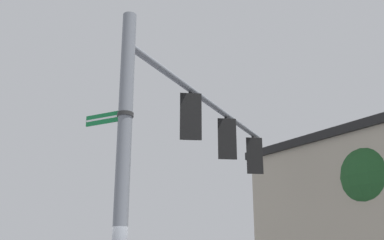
{
  "coord_description": "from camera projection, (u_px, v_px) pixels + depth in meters",
  "views": [
    {
      "loc": [
        0.31,
        -9.12,
        1.63
      ],
      "look_at": [
        1.6,
        2.41,
        5.4
      ],
      "focal_mm": 45.19,
      "sensor_mm": 36.0,
      "label": 1
    }
  ],
  "objects": [
    {
      "name": "tree_by_storefront",
      "position": [
        383.0,
        180.0,
        15.67
      ],
      "size": [
        2.81,
        2.81,
        6.07
      ],
      "color": "#4C3823",
      "rests_on": "ground"
    },
    {
      "name": "traffic_light_mid_inner",
      "position": [
        226.0,
        140.0,
        14.08
      ],
      "size": [
        0.54,
        0.49,
        1.31
      ],
      "color": "black"
    },
    {
      "name": "mast_arm",
      "position": [
        209.0,
        103.0,
        13.32
      ],
      "size": [
        4.46,
        6.63,
        0.17
      ],
      "primitive_type": "cylinder",
      "rotation": [
        0.0,
        1.57,
        0.99
      ],
      "color": "slate"
    },
    {
      "name": "signal_pole",
      "position": [
        123.0,
        176.0,
        9.16
      ],
      "size": [
        0.29,
        0.29,
        6.91
      ],
      "primitive_type": "cylinder",
      "color": "slate",
      "rests_on": "ground"
    },
    {
      "name": "traffic_light_mid_outer",
      "position": [
        253.0,
        157.0,
        16.02
      ],
      "size": [
        0.54,
        0.49,
        1.31
      ],
      "color": "black"
    },
    {
      "name": "traffic_light_nearest_pole",
      "position": [
        190.0,
        118.0,
        12.14
      ],
      "size": [
        0.54,
        0.49,
        1.31
      ],
      "color": "black"
    },
    {
      "name": "street_name_sign",
      "position": [
        116.0,
        116.0,
        9.63
      ],
      "size": [
        0.98,
        0.71,
        0.22
      ],
      "color": "#147238"
    }
  ]
}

